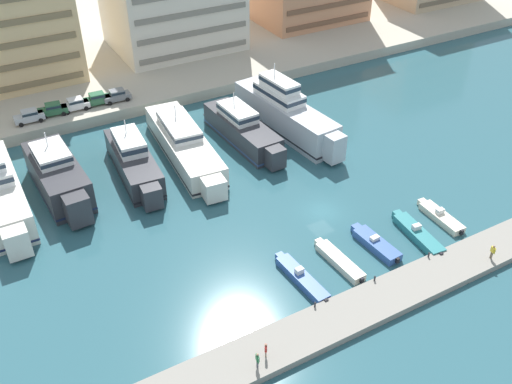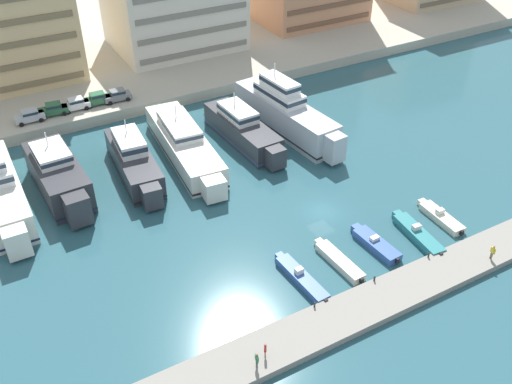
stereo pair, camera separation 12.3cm
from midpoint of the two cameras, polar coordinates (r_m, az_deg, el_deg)
name	(u,v)px [view 1 (the left image)]	position (r m, az deg, el deg)	size (l,w,h in m)	color
ground_plane	(322,212)	(67.13, 6.59, -1.98)	(400.00, 400.00, 0.00)	#2D5B66
quay_promenade	(129,28)	(121.61, -12.58, 15.73)	(180.00, 70.00, 1.71)	#BCB29E
pier_dock	(407,288)	(58.80, 14.80, -9.23)	(120.00, 4.64, 0.76)	gray
yacht_charcoal_left	(58,177)	(72.49, -19.20, 1.47)	(5.45, 16.62, 7.32)	#333338
yacht_charcoal_mid_left	(134,161)	(73.62, -12.18, 3.05)	(5.20, 17.25, 6.81)	#333338
yacht_ivory_center_left	(184,144)	(76.40, -7.22, 4.74)	(6.47, 23.18, 6.22)	silver
yacht_charcoal_center	(243,129)	(79.09, -1.39, 6.28)	(4.87, 17.71, 6.55)	#333338
yacht_silver_center_right	(285,113)	(81.53, 2.91, 7.90)	(6.18, 22.49, 9.25)	silver
motorboat_blue_far_left	(301,278)	(57.92, 4.50, -8.57)	(1.94, 8.22, 1.46)	#33569E
motorboat_cream_left	(339,261)	(60.27, 8.25, -6.82)	(1.84, 7.47, 0.86)	beige
motorboat_blue_mid_left	(376,244)	(62.90, 11.82, -5.09)	(2.16, 7.02, 1.28)	#33569E
motorboat_teal_center_left	(417,234)	(65.27, 15.79, -4.05)	(2.42, 8.27, 1.48)	teal
motorboat_cream_center	(441,217)	(68.60, 17.92, -2.37)	(1.84, 6.98, 1.35)	beige
car_silver_far_left	(29,116)	(87.04, -21.78, 7.09)	(4.11, 1.94, 1.80)	#B7BCC1
car_green_left	(53,109)	(87.82, -19.69, 7.83)	(4.24, 2.23, 1.80)	#2D6642
car_white_mid_left	(75,104)	(88.26, -17.69, 8.39)	(4.10, 1.92, 1.80)	white
car_green_center_left	(97,99)	(88.95, -15.69, 8.98)	(4.16, 2.03, 1.80)	#2D6642
car_grey_center	(117,95)	(89.26, -13.79, 9.39)	(4.13, 1.97, 1.80)	slate
pedestrian_near_edge	(493,251)	(63.59, 22.55, -5.45)	(0.29, 0.65, 1.70)	#7A6B56
pedestrian_mid_deck	(257,359)	(49.51, 0.07, -16.37)	(0.31, 0.63, 1.66)	#4C515B
pedestrian_far_side	(266,349)	(50.24, 0.92, -15.44)	(0.39, 0.53, 1.55)	#7A6B56
bollard_west	(315,304)	(54.68, 5.86, -11.11)	(0.20, 0.20, 0.61)	#2D2D33
bollard_west_mid	(375,278)	(58.02, 11.73, -8.43)	(0.20, 0.20, 0.61)	#2D2D33
bollard_east_mid	(429,254)	(62.00, 16.84, -6.00)	(0.20, 0.20, 0.61)	#2D2D33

